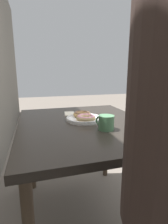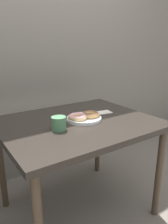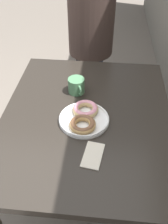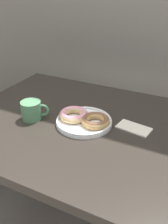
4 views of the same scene
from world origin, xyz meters
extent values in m
plane|color=#70665B|center=(0.00, 0.00, 0.00)|extent=(14.00, 14.00, 0.00)
cube|color=#28231E|center=(0.00, 0.38, 0.74)|extent=(1.07, 0.87, 0.04)
cylinder|color=#473828|center=(-0.48, 0.01, 0.36)|extent=(0.05, 0.05, 0.72)
cylinder|color=#473828|center=(-0.48, 0.76, 0.36)|extent=(0.05, 0.05, 0.72)
cylinder|color=white|center=(0.05, 0.37, 0.77)|extent=(0.25, 0.25, 0.01)
torus|color=white|center=(0.05, 0.37, 0.78)|extent=(0.25, 0.25, 0.01)
torus|color=tan|center=(0.10, 0.37, 0.79)|extent=(0.18, 0.18, 0.03)
torus|color=brown|center=(0.10, 0.37, 0.80)|extent=(0.17, 0.17, 0.03)
torus|color=#D6B27A|center=(-0.01, 0.37, 0.79)|extent=(0.19, 0.19, 0.03)
torus|color=pink|center=(-0.01, 0.37, 0.80)|extent=(0.17, 0.17, 0.03)
cylinder|color=#4C7F56|center=(-0.19, 0.30, 0.81)|extent=(0.09, 0.09, 0.09)
cylinder|color=#382114|center=(-0.19, 0.30, 0.84)|extent=(0.08, 0.08, 0.00)
torus|color=#4C7F56|center=(-0.14, 0.33, 0.81)|extent=(0.06, 0.04, 0.06)
cube|color=#232838|center=(-0.83, 0.34, 0.35)|extent=(0.28, 0.20, 0.70)
cylinder|color=#3D2D28|center=(-0.79, 0.34, 0.98)|extent=(0.33, 0.33, 0.56)
cube|color=beige|center=(0.26, 0.43, 0.76)|extent=(0.16, 0.10, 0.01)
camera|label=1|loc=(-1.10, 0.71, 1.09)|focal=28.00mm
camera|label=2|loc=(-0.78, -0.86, 1.28)|focal=35.00mm
camera|label=3|loc=(0.95, 0.46, 1.63)|focal=40.00mm
camera|label=4|loc=(0.48, -0.49, 1.35)|focal=40.00mm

